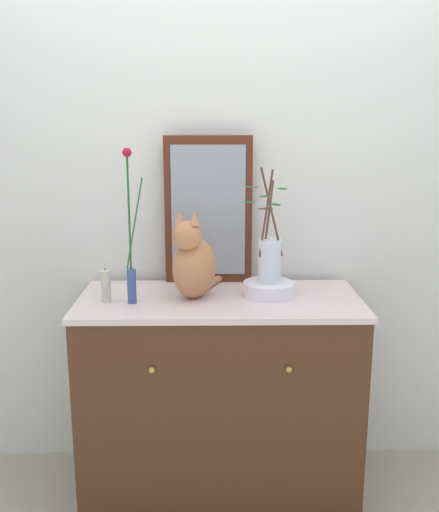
{
  "coord_description": "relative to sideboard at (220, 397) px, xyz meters",
  "views": [
    {
      "loc": [
        -0.03,
        -2.31,
        1.63
      ],
      "look_at": [
        0.0,
        0.0,
        1.1
      ],
      "focal_mm": 40.26,
      "sensor_mm": 36.0,
      "label": 1
    }
  ],
  "objects": [
    {
      "name": "candle_pillar",
      "position": [
        -0.47,
        -0.05,
        0.52
      ],
      "size": [
        0.04,
        0.04,
        0.14
      ],
      "color": "beige",
      "rests_on": "sideboard"
    },
    {
      "name": "vase_slim_green",
      "position": [
        -0.36,
        -0.07,
        0.66
      ],
      "size": [
        0.08,
        0.04,
        0.63
      ],
      "color": "#365190",
      "rests_on": "sideboard"
    },
    {
      "name": "cat_sitting",
      "position": [
        -0.11,
        0.0,
        0.61
      ],
      "size": [
        0.26,
        0.41,
        0.37
      ],
      "color": "#B4764A",
      "rests_on": "sideboard"
    },
    {
      "name": "vase_glass_clear",
      "position": [
        0.21,
        0.03,
        0.63
      ],
      "size": [
        0.17,
        0.25,
        0.49
      ],
      "color": "silver",
      "rests_on": "bowl_porcelain"
    },
    {
      "name": "bowl_porcelain",
      "position": [
        0.21,
        0.03,
        0.49
      ],
      "size": [
        0.22,
        0.22,
        0.06
      ],
      "primitive_type": "cylinder",
      "color": "white",
      "rests_on": "sideboard"
    },
    {
      "name": "ground_plane",
      "position": [
        0.0,
        0.0,
        -0.46
      ],
      "size": [
        6.0,
        6.0,
        0.0
      ],
      "primitive_type": "plane",
      "color": "#9E9A84"
    },
    {
      "name": "wall_back",
      "position": [
        0.0,
        0.35,
        0.84
      ],
      "size": [
        4.4,
        0.08,
        2.6
      ],
      "primitive_type": "cube",
      "color": "silver",
      "rests_on": "ground_plane"
    },
    {
      "name": "sideboard",
      "position": [
        0.0,
        0.0,
        0.0
      ],
      "size": [
        1.19,
        0.57,
        0.92
      ],
      "color": "#492A17",
      "rests_on": "ground_plane"
    },
    {
      "name": "mirror_leaning",
      "position": [
        -0.05,
        0.25,
        0.79
      ],
      "size": [
        0.39,
        0.03,
        0.67
      ],
      "color": "#512413",
      "rests_on": "sideboard"
    }
  ]
}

